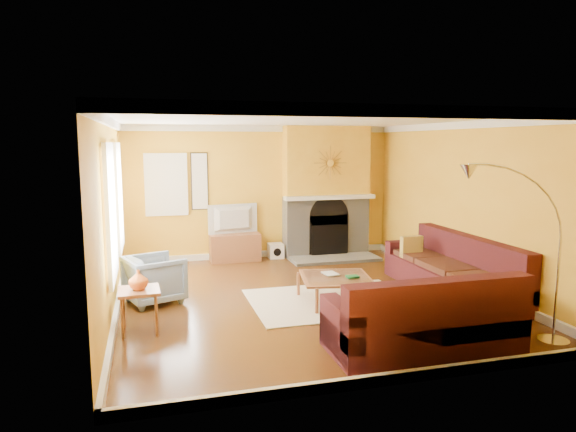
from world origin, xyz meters
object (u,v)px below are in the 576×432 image
object	(u,v)px
coffee_table	(336,289)
arc_lamp	(517,259)
armchair	(155,279)
side_table	(140,311)
sectional_sofa	(401,277)
media_console	(235,247)

from	to	relation	value
coffee_table	arc_lamp	size ratio (longest dim) A/B	0.47
coffee_table	armchair	distance (m)	2.70
coffee_table	side_table	bearing A→B (deg)	-169.88
sectional_sofa	media_console	world-z (taller)	sectional_sofa
coffee_table	arc_lamp	distance (m)	2.71
armchair	arc_lamp	xyz separation A→B (m)	(3.92, -2.90, 0.71)
sectional_sofa	arc_lamp	distance (m)	1.88
coffee_table	armchair	bearing A→B (deg)	164.93
media_console	coffee_table	bearing A→B (deg)	-72.12
coffee_table	media_console	bearing A→B (deg)	107.88
arc_lamp	media_console	bearing A→B (deg)	113.69
coffee_table	side_table	xyz separation A→B (m)	(-2.80, -0.50, 0.08)
coffee_table	media_console	distance (m)	3.26
armchair	arc_lamp	bearing A→B (deg)	-146.23
coffee_table	side_table	world-z (taller)	side_table
arc_lamp	side_table	bearing A→B (deg)	157.60
side_table	arc_lamp	world-z (taller)	arc_lamp
media_console	side_table	bearing A→B (deg)	-116.57
sectional_sofa	arc_lamp	size ratio (longest dim) A/B	1.75
sectional_sofa	armchair	bearing A→B (deg)	160.56
coffee_table	arc_lamp	bearing A→B (deg)	-58.94
media_console	armchair	size ratio (longest dim) A/B	1.29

